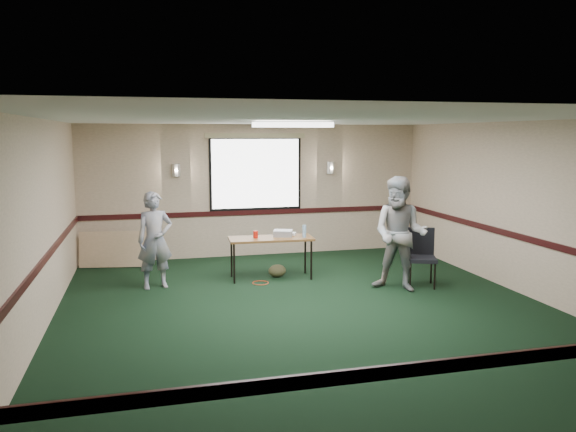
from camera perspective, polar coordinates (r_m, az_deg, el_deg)
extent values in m
plane|color=black|center=(8.03, 2.33, -9.82)|extent=(8.00, 8.00, 0.00)
plane|color=tan|center=(11.57, -3.31, 2.60)|extent=(7.00, 0.00, 7.00)
plane|color=tan|center=(4.13, 18.70, -8.23)|extent=(7.00, 0.00, 7.00)
plane|color=tan|center=(7.51, -24.14, -1.20)|extent=(0.00, 8.00, 8.00)
plane|color=tan|center=(9.33, 23.44, 0.56)|extent=(0.00, 8.00, 8.00)
plane|color=silver|center=(7.63, 2.45, 9.83)|extent=(8.00, 8.00, 0.00)
cube|color=black|center=(11.61, -3.28, 0.38)|extent=(7.00, 0.03, 0.10)
cube|color=black|center=(4.29, 18.31, -13.96)|extent=(7.00, 0.03, 0.10)
cube|color=black|center=(7.59, -23.83, -4.55)|extent=(0.03, 8.00, 0.10)
cube|color=black|center=(9.39, 23.21, -2.16)|extent=(0.03, 8.00, 0.10)
cube|color=black|center=(11.52, -3.30, 4.32)|extent=(1.90, 0.01, 1.50)
cube|color=white|center=(11.51, -3.30, 4.32)|extent=(1.80, 0.02, 1.40)
cube|color=tan|center=(11.49, -3.33, 8.15)|extent=(2.05, 0.08, 0.10)
cylinder|color=silver|center=(11.28, -11.30, 4.60)|extent=(0.16, 0.16, 0.25)
cylinder|color=silver|center=(11.89, 4.34, 4.92)|extent=(0.16, 0.16, 0.25)
cube|color=white|center=(8.59, 0.50, 9.26)|extent=(1.20, 0.32, 0.08)
cube|color=#543218|center=(9.73, -1.75, -2.31)|extent=(1.48, 0.66, 0.04)
cylinder|color=black|center=(9.49, -5.49, -4.85)|extent=(0.03, 0.03, 0.69)
cylinder|color=black|center=(9.71, 2.38, -4.51)|extent=(0.03, 0.03, 0.69)
cylinder|color=black|center=(9.94, -5.76, -4.25)|extent=(0.03, 0.03, 0.69)
cylinder|color=black|center=(10.15, 1.76, -3.95)|extent=(0.03, 0.03, 0.69)
cube|color=gray|center=(9.83, -0.50, -1.76)|extent=(0.39, 0.35, 0.11)
cube|color=silver|center=(9.97, 0.29, -1.81)|extent=(0.22, 0.20, 0.04)
cylinder|color=#B7170C|center=(9.67, -3.31, -1.89)|extent=(0.08, 0.08, 0.13)
cylinder|color=#7EAACF|center=(9.73, 1.67, -1.55)|extent=(0.06, 0.06, 0.22)
ellipsoid|color=#484029|center=(9.94, -1.10, -5.58)|extent=(0.34, 0.27, 0.22)
torus|color=#B83917|center=(9.56, -2.81, -6.80)|extent=(0.35, 0.35, 0.01)
cube|color=tan|center=(11.13, -17.17, -3.25)|extent=(1.34, 0.42, 0.68)
cube|color=black|center=(9.53, 13.40, -4.26)|extent=(0.59, 0.59, 0.06)
cube|color=black|center=(9.70, 13.28, -2.49)|extent=(0.45, 0.21, 0.46)
cylinder|color=black|center=(9.38, 12.32, -5.97)|extent=(0.03, 0.03, 0.43)
cylinder|color=black|center=(9.43, 14.68, -5.98)|extent=(0.03, 0.03, 0.43)
cylinder|color=black|center=(9.75, 12.07, -5.41)|extent=(0.03, 0.03, 0.43)
cylinder|color=black|center=(9.80, 14.34, -5.42)|extent=(0.03, 0.03, 0.43)
imported|color=#384C7C|center=(9.37, -13.37, -2.40)|extent=(0.64, 0.49, 1.58)
imported|color=#799EBC|center=(9.13, 11.32, -1.81)|extent=(1.13, 1.10, 1.84)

